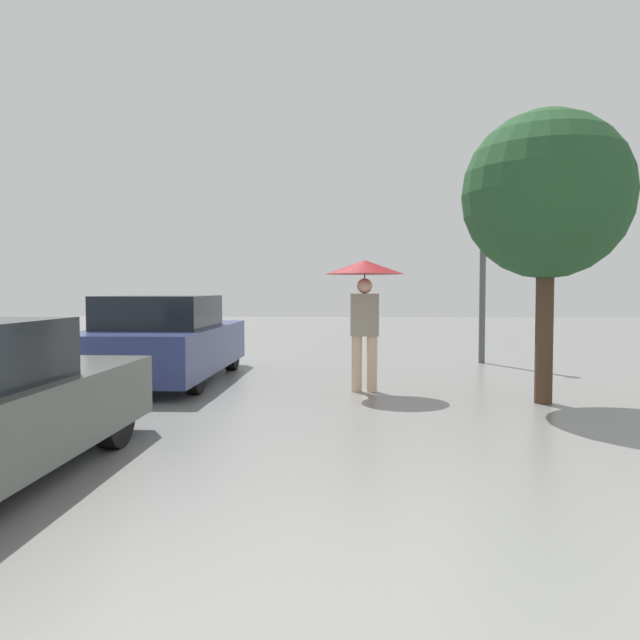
# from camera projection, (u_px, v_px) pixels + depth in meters

# --- Properties ---
(ground_plane) EXTENTS (60.00, 60.00, 0.00)m
(ground_plane) POSITION_uv_depth(u_px,v_px,m) (438.00, 604.00, 2.85)
(ground_plane) COLOR slate
(pedestrian) EXTENTS (1.11, 1.11, 1.85)m
(pedestrian) POSITION_uv_depth(u_px,v_px,m) (365.00, 285.00, 8.71)
(pedestrian) COLOR beige
(pedestrian) RESTS_ON ground_plane
(parked_car_farthest) EXTENTS (1.81, 4.20, 1.34)m
(parked_car_farthest) POSITION_uv_depth(u_px,v_px,m) (164.00, 341.00, 9.84)
(parked_car_farthest) COLOR navy
(parked_car_farthest) RESTS_ON ground_plane
(tree) EXTENTS (2.09, 2.09, 3.66)m
(tree) POSITION_uv_depth(u_px,v_px,m) (547.00, 196.00, 7.76)
(tree) COLOR #473323
(tree) RESTS_ON ground_plane
(street_lamp) EXTENTS (0.24, 0.24, 3.72)m
(street_lamp) POSITION_uv_depth(u_px,v_px,m) (483.00, 253.00, 12.12)
(street_lamp) COLOR #515456
(street_lamp) RESTS_ON ground_plane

